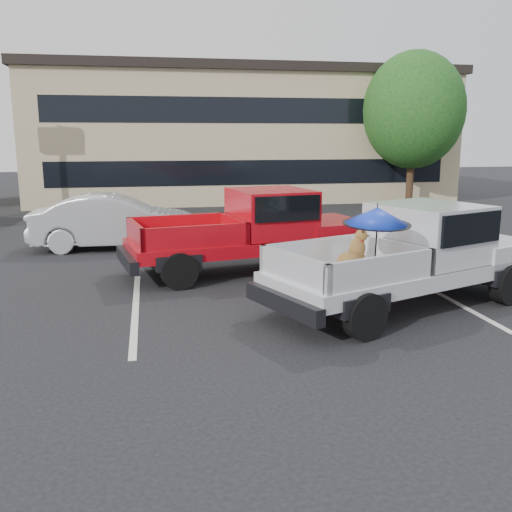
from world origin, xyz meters
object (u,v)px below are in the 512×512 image
(tree_right, at_px, (414,110))
(tree_back, at_px, (301,112))
(silver_pickup, at_px, (419,249))
(silver_sedan, at_px, (116,221))
(red_pickup, at_px, (264,227))

(tree_right, height_order, tree_back, tree_back)
(tree_right, relative_size, silver_pickup, 1.13)
(tree_back, distance_m, silver_sedan, 18.99)
(silver_pickup, bearing_deg, tree_right, 43.70)
(red_pickup, xyz_separation_m, silver_sedan, (-3.56, 3.46, -0.28))
(tree_right, height_order, silver_pickup, tree_right)
(tree_right, bearing_deg, tree_back, 110.56)
(tree_back, height_order, red_pickup, tree_back)
(silver_pickup, relative_size, silver_sedan, 1.31)
(tree_back, distance_m, red_pickup, 20.62)
(red_pickup, distance_m, silver_sedan, 4.97)
(tree_right, xyz_separation_m, tree_back, (-3.00, 8.00, 0.20))
(red_pickup, bearing_deg, tree_right, 41.13)
(silver_pickup, bearing_deg, silver_sedan, 109.75)
(silver_pickup, bearing_deg, red_pickup, 103.93)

